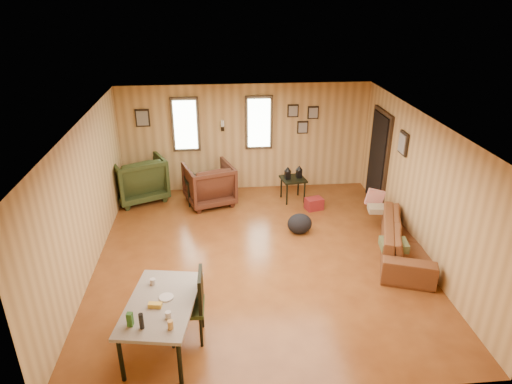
# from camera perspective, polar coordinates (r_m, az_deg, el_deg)

# --- Properties ---
(room) EXTENTS (5.54, 6.04, 2.44)m
(room) POSITION_cam_1_polar(r_m,az_deg,el_deg) (7.70, 1.34, 0.71)
(room) COLOR brown
(room) RESTS_ON ground
(sofa) EXTENTS (1.30, 2.21, 0.83)m
(sofa) POSITION_cam_1_polar(r_m,az_deg,el_deg) (8.28, 18.45, -4.95)
(sofa) COLOR brown
(sofa) RESTS_ON ground
(recliner_brown) EXTENTS (1.17, 1.13, 0.98)m
(recliner_brown) POSITION_cam_1_polar(r_m,az_deg,el_deg) (9.74, -5.87, 1.24)
(recliner_brown) COLOR #452114
(recliner_brown) RESTS_ON ground
(recliner_green) EXTENTS (1.37, 1.34, 1.09)m
(recliner_green) POSITION_cam_1_polar(r_m,az_deg,el_deg) (10.20, -14.56, 1.98)
(recliner_green) COLOR #2C3819
(recliner_green) RESTS_ON ground
(end_table) EXTENTS (0.62, 0.58, 0.69)m
(end_table) POSITION_cam_1_polar(r_m,az_deg,el_deg) (9.86, -7.30, 0.82)
(end_table) COLOR black
(end_table) RESTS_ON ground
(side_table) EXTENTS (0.57, 0.57, 0.79)m
(side_table) POSITION_cam_1_polar(r_m,az_deg,el_deg) (9.84, 4.67, 1.87)
(side_table) COLOR black
(side_table) RESTS_ON ground
(cooler) EXTENTS (0.40, 0.33, 0.25)m
(cooler) POSITION_cam_1_polar(r_m,az_deg,el_deg) (9.64, 7.26, -1.47)
(cooler) COLOR maroon
(cooler) RESTS_ON ground
(backpack) EXTENTS (0.52, 0.43, 0.40)m
(backpack) POSITION_cam_1_polar(r_m,az_deg,el_deg) (8.66, 5.47, -3.96)
(backpack) COLOR black
(backpack) RESTS_ON ground
(sofa_pillows) EXTENTS (0.64, 1.86, 0.38)m
(sofa_pillows) POSITION_cam_1_polar(r_m,az_deg,el_deg) (8.34, 15.74, -3.66)
(sofa_pillows) COLOR #474C2A
(sofa_pillows) RESTS_ON sofa
(dining_table) EXTENTS (1.04, 1.49, 0.90)m
(dining_table) POSITION_cam_1_polar(r_m,az_deg,el_deg) (5.99, -11.80, -13.88)
(dining_table) COLOR gray
(dining_table) RESTS_ON ground
(dining_chair) EXTENTS (0.47, 0.47, 1.01)m
(dining_chair) POSITION_cam_1_polar(r_m,az_deg,el_deg) (6.11, -7.98, -13.49)
(dining_chair) COLOR #2C3819
(dining_chair) RESTS_ON ground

